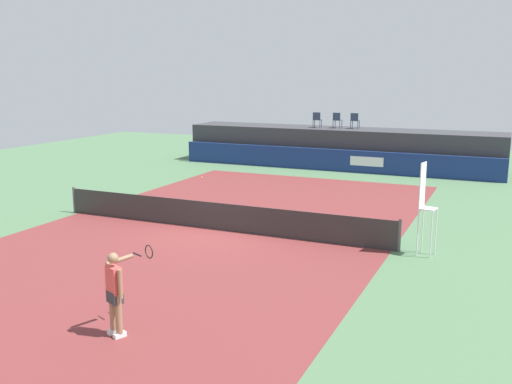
% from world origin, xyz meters
% --- Properties ---
extents(ground_plane, '(48.00, 48.00, 0.00)m').
position_xyz_m(ground_plane, '(0.00, 3.00, 0.00)').
color(ground_plane, '#4C704C').
extents(court_inner, '(12.00, 22.00, 0.00)m').
position_xyz_m(court_inner, '(0.00, 0.00, 0.00)').
color(court_inner, maroon).
rests_on(court_inner, ground).
extents(sponsor_wall, '(18.00, 0.22, 1.20)m').
position_xyz_m(sponsor_wall, '(0.01, 13.50, 0.60)').
color(sponsor_wall, navy).
rests_on(sponsor_wall, ground).
extents(spectator_platform, '(18.00, 2.80, 2.20)m').
position_xyz_m(spectator_platform, '(0.00, 15.30, 1.10)').
color(spectator_platform, '#38383D').
rests_on(spectator_platform, ground).
extents(spectator_chair_far_left, '(0.48, 0.48, 0.89)m').
position_xyz_m(spectator_chair_far_left, '(-1.38, 15.10, 2.69)').
color(spectator_chair_far_left, '#2D3D56').
rests_on(spectator_chair_far_left, spectator_platform).
extents(spectator_chair_left, '(0.46, 0.46, 0.89)m').
position_xyz_m(spectator_chair_left, '(-0.24, 15.32, 2.69)').
color(spectator_chair_left, '#2D3D56').
rests_on(spectator_chair_left, spectator_platform).
extents(spectator_chair_center, '(0.45, 0.45, 0.89)m').
position_xyz_m(spectator_chair_center, '(0.78, 15.37, 2.69)').
color(spectator_chair_center, '#2D3D56').
rests_on(spectator_chair_center, spectator_platform).
extents(umpire_chair, '(0.52, 0.52, 2.76)m').
position_xyz_m(umpire_chair, '(6.88, 0.02, 1.59)').
color(umpire_chair, white).
rests_on(umpire_chair, ground).
extents(tennis_net, '(12.40, 0.02, 0.95)m').
position_xyz_m(tennis_net, '(0.00, 0.00, 0.47)').
color(tennis_net, '#2D2D2D').
rests_on(tennis_net, ground).
extents(net_post_near, '(0.10, 0.10, 1.00)m').
position_xyz_m(net_post_near, '(-6.20, 0.00, 0.50)').
color(net_post_near, '#4C4C51').
rests_on(net_post_near, ground).
extents(net_post_far, '(0.10, 0.10, 1.00)m').
position_xyz_m(net_post_far, '(6.20, 0.00, 0.50)').
color(net_post_far, '#4C4C51').
rests_on(net_post_far, ground).
extents(tennis_player, '(0.59, 1.26, 1.77)m').
position_xyz_m(tennis_player, '(1.98, -8.09, 0.96)').
color(tennis_player, white).
rests_on(tennis_player, court_inner).
extents(tennis_ball, '(0.07, 0.07, 0.07)m').
position_xyz_m(tennis_ball, '(-5.38, 8.56, 0.04)').
color(tennis_ball, '#D8EA33').
rests_on(tennis_ball, court_inner).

